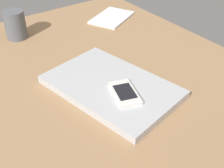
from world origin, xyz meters
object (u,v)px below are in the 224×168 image
at_px(laptop_closed, 112,87).
at_px(notepad, 112,17).
at_px(cell_phone_on_laptop, 125,93).
at_px(pen_cup, 15,25).

height_order(laptop_closed, notepad, laptop_closed).
relative_size(laptop_closed, notepad, 1.92).
relative_size(cell_phone_on_laptop, pen_cup, 1.19).
distance_m(pen_cup, notepad, 0.37).
bearing_deg(laptop_closed, pen_cup, -0.37).
bearing_deg(laptop_closed, notepad, -47.46).
bearing_deg(cell_phone_on_laptop, laptop_closed, 0.15).
relative_size(pen_cup, notepad, 0.54).
xyz_separation_m(laptop_closed, pen_cup, (0.44, 0.09, 0.04)).
bearing_deg(cell_phone_on_laptop, pen_cup, 10.27).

